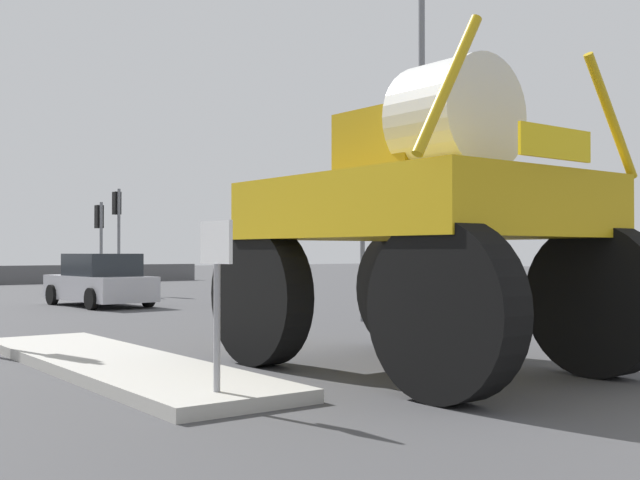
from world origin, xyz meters
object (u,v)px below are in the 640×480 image
at_px(oversize_sprayer, 423,221).
at_px(streetlight_near_right, 425,125).
at_px(sedan_ahead, 100,281).
at_px(traffic_signal_far_right, 100,227).
at_px(traffic_signal_far_left, 117,217).
at_px(lane_arrow_sign, 216,274).
at_px(traffic_signal_near_right, 358,210).

height_order(oversize_sprayer, streetlight_near_right, streetlight_near_right).
relative_size(sedan_ahead, streetlight_near_right, 0.46).
distance_m(oversize_sprayer, traffic_signal_far_right, 20.50).
bearing_deg(streetlight_near_right, oversize_sprayer, -134.32).
bearing_deg(traffic_signal_far_left, sedan_ahead, -116.26).
xyz_separation_m(oversize_sprayer, streetlight_near_right, (7.77, 7.96, 3.07)).
distance_m(traffic_signal_far_left, traffic_signal_far_right, 0.77).
bearing_deg(traffic_signal_far_left, streetlight_near_right, -72.62).
xyz_separation_m(lane_arrow_sign, sedan_ahead, (4.46, 14.99, -0.63)).
bearing_deg(oversize_sprayer, streetlight_near_right, -45.66).
xyz_separation_m(oversize_sprayer, sedan_ahead, (1.13, 14.54, -1.26)).
bearing_deg(streetlight_near_right, sedan_ahead, 135.30).
bearing_deg(lane_arrow_sign, traffic_signal_near_right, 42.50).
relative_size(oversize_sprayer, traffic_signal_far_left, 1.40).
distance_m(lane_arrow_sign, oversize_sprayer, 3.42).
height_order(oversize_sprayer, traffic_signal_near_right, oversize_sprayer).
xyz_separation_m(sedan_ahead, traffic_signal_far_right, (2.14, 5.70, 1.74)).
bearing_deg(streetlight_near_right, lane_arrow_sign, -142.87).
relative_size(sedan_ahead, traffic_signal_near_right, 1.22).
height_order(lane_arrow_sign, traffic_signal_far_left, traffic_signal_far_left).
bearing_deg(oversize_sprayer, traffic_signal_far_left, -12.35).
relative_size(oversize_sprayer, traffic_signal_near_right, 1.58).
bearing_deg(streetlight_near_right, traffic_signal_far_right, 110.17).
distance_m(oversize_sprayer, traffic_signal_far_left, 20.62).
bearing_deg(streetlight_near_right, traffic_signal_near_right, -156.31).
height_order(oversize_sprayer, traffic_signal_far_right, oversize_sprayer).
bearing_deg(sedan_ahead, traffic_signal_near_right, -164.49).
bearing_deg(traffic_signal_far_right, oversize_sprayer, -99.17).
distance_m(traffic_signal_near_right, streetlight_near_right, 4.77).
height_order(sedan_ahead, traffic_signal_far_right, traffic_signal_far_right).
xyz_separation_m(traffic_signal_near_right, streetlight_near_right, (3.70, 1.62, 2.52)).
bearing_deg(oversize_sprayer, sedan_ahead, -5.78).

